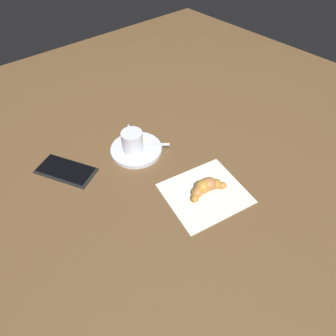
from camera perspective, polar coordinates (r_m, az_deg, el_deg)
name	(u,v)px	position (r m, az deg, el deg)	size (l,w,h in m)	color
ground_plane	(178,171)	(0.76, 1.92, -0.61)	(1.80, 1.80, 0.00)	brown
saucer	(136,149)	(0.81, -6.33, 3.70)	(0.14, 0.14, 0.01)	silver
espresso_cup	(132,140)	(0.79, -7.15, 5.49)	(0.09, 0.06, 0.06)	silver
teaspoon	(139,145)	(0.81, -5.76, 4.65)	(0.09, 0.11, 0.01)	silver
sugar_packet	(135,140)	(0.83, -6.55, 5.51)	(0.06, 0.02, 0.01)	beige
napkin	(204,194)	(0.71, 7.26, -5.06)	(0.17, 0.19, 0.00)	white
croissant	(206,187)	(0.70, 7.61, -3.69)	(0.06, 0.11, 0.03)	#C47D3B
cell_phone	(66,170)	(0.80, -19.68, -0.40)	(0.17, 0.14, 0.01)	black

